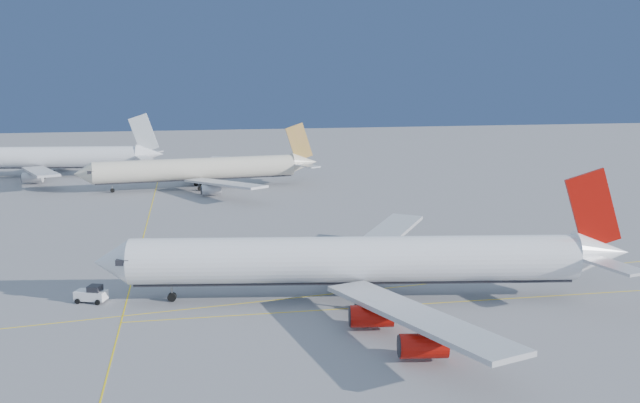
# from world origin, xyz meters

# --- Properties ---
(ground) EXTENTS (500.00, 500.00, 0.00)m
(ground) POSITION_xyz_m (0.00, 0.00, 0.00)
(ground) COLOR slate
(ground) RESTS_ON ground
(taxiway_lines) EXTENTS (118.86, 140.00, 0.02)m
(taxiway_lines) POSITION_xyz_m (-14.71, 6.34, 0.01)
(taxiway_lines) COLOR yellow
(taxiway_lines) RESTS_ON ground
(airliner_virgin) EXTENTS (73.22, 65.22, 18.08)m
(airliner_virgin) POSITION_xyz_m (-7.65, -10.58, 5.45)
(airliner_virgin) COLOR white
(airliner_virgin) RESTS_ON ground
(airliner_etihad) EXTENTS (62.83, 57.68, 16.40)m
(airliner_etihad) POSITION_xyz_m (-28.22, 83.51, 4.99)
(airliner_etihad) COLOR beige
(airliner_etihad) RESTS_ON ground
(airliner_third) EXTENTS (66.99, 61.36, 17.97)m
(airliner_third) POSITION_xyz_m (-71.55, 111.03, 5.44)
(airliner_third) COLOR white
(airliner_third) RESTS_ON ground
(pushback_tug) EXTENTS (4.57, 3.57, 2.32)m
(pushback_tug) POSITION_xyz_m (-44.58, -5.11, 1.08)
(pushback_tug) COLOR white
(pushback_tug) RESTS_ON ground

